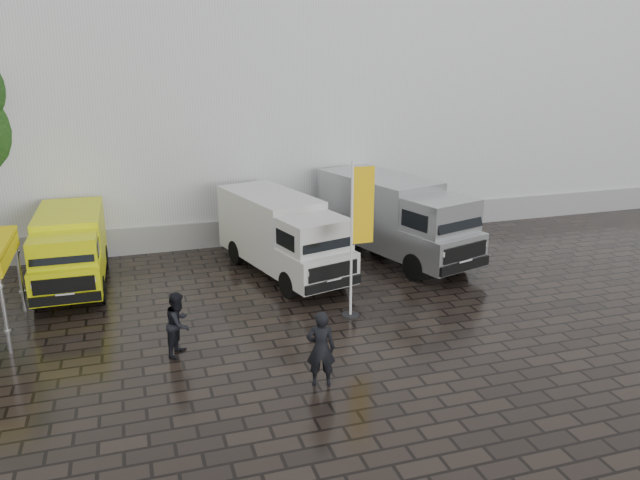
{
  "coord_description": "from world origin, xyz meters",
  "views": [
    {
      "loc": [
        -5.56,
        -14.92,
        7.31
      ],
      "look_at": [
        -0.2,
        2.2,
        1.75
      ],
      "focal_mm": 35.0,
      "sensor_mm": 36.0,
      "label": 1
    }
  ],
  "objects_px": {
    "van_white": "(283,237)",
    "wheelie_bin": "(470,216)",
    "van_silver": "(396,220)",
    "flagpole": "(358,233)",
    "person_tent": "(179,323)",
    "van_yellow": "(71,252)",
    "person_front": "(321,349)"
  },
  "relations": [
    {
      "from": "van_white",
      "to": "person_front",
      "type": "bearing_deg",
      "value": -112.66
    },
    {
      "from": "flagpole",
      "to": "person_front",
      "type": "xyz_separation_m",
      "value": [
        -2.12,
        -3.35,
        -1.55
      ]
    },
    {
      "from": "person_tent",
      "to": "flagpole",
      "type": "bearing_deg",
      "value": -51.38
    },
    {
      "from": "person_front",
      "to": "flagpole",
      "type": "bearing_deg",
      "value": -106.63
    },
    {
      "from": "van_yellow",
      "to": "van_silver",
      "type": "height_order",
      "value": "van_silver"
    },
    {
      "from": "van_white",
      "to": "flagpole",
      "type": "distance_m",
      "value": 4.23
    },
    {
      "from": "van_yellow",
      "to": "wheelie_bin",
      "type": "bearing_deg",
      "value": 8.93
    },
    {
      "from": "wheelie_bin",
      "to": "person_front",
      "type": "height_order",
      "value": "person_front"
    },
    {
      "from": "van_white",
      "to": "wheelie_bin",
      "type": "xyz_separation_m",
      "value": [
        8.85,
        3.07,
        -0.78
      ]
    },
    {
      "from": "flagpole",
      "to": "van_silver",
      "type": "bearing_deg",
      "value": 54.26
    },
    {
      "from": "van_yellow",
      "to": "flagpole",
      "type": "xyz_separation_m",
      "value": [
        7.81,
        -4.75,
        1.28
      ]
    },
    {
      "from": "flagpole",
      "to": "van_yellow",
      "type": "bearing_deg",
      "value": 148.67
    },
    {
      "from": "van_yellow",
      "to": "van_silver",
      "type": "distance_m",
      "value": 10.93
    },
    {
      "from": "van_white",
      "to": "van_silver",
      "type": "distance_m",
      "value": 4.28
    },
    {
      "from": "van_white",
      "to": "wheelie_bin",
      "type": "bearing_deg",
      "value": 4.1
    },
    {
      "from": "van_yellow",
      "to": "wheelie_bin",
      "type": "relative_size",
      "value": 4.88
    },
    {
      "from": "van_silver",
      "to": "flagpole",
      "type": "bearing_deg",
      "value": -142.9
    },
    {
      "from": "van_silver",
      "to": "wheelie_bin",
      "type": "distance_m",
      "value": 5.39
    },
    {
      "from": "van_silver",
      "to": "person_tent",
      "type": "distance_m",
      "value": 9.66
    },
    {
      "from": "van_white",
      "to": "person_front",
      "type": "relative_size",
      "value": 3.35
    },
    {
      "from": "van_white",
      "to": "wheelie_bin",
      "type": "height_order",
      "value": "van_white"
    },
    {
      "from": "flagpole",
      "to": "person_front",
      "type": "height_order",
      "value": "flagpole"
    },
    {
      "from": "van_silver",
      "to": "wheelie_bin",
      "type": "xyz_separation_m",
      "value": [
        4.59,
        2.66,
        -0.91
      ]
    },
    {
      "from": "van_yellow",
      "to": "person_front",
      "type": "xyz_separation_m",
      "value": [
        5.69,
        -8.11,
        -0.27
      ]
    },
    {
      "from": "person_front",
      "to": "person_tent",
      "type": "relative_size",
      "value": 1.1
    },
    {
      "from": "van_white",
      "to": "flagpole",
      "type": "xyz_separation_m",
      "value": [
        1.15,
        -3.91,
        1.15
      ]
    },
    {
      "from": "van_silver",
      "to": "person_tent",
      "type": "relative_size",
      "value": 4.05
    },
    {
      "from": "van_yellow",
      "to": "van_white",
      "type": "bearing_deg",
      "value": -6.49
    },
    {
      "from": "wheelie_bin",
      "to": "person_tent",
      "type": "distance_m",
      "value": 14.95
    },
    {
      "from": "van_yellow",
      "to": "van_white",
      "type": "height_order",
      "value": "van_white"
    },
    {
      "from": "van_white",
      "to": "person_tent",
      "type": "height_order",
      "value": "van_white"
    },
    {
      "from": "van_yellow",
      "to": "van_silver",
      "type": "bearing_deg",
      "value": -1.53
    }
  ]
}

